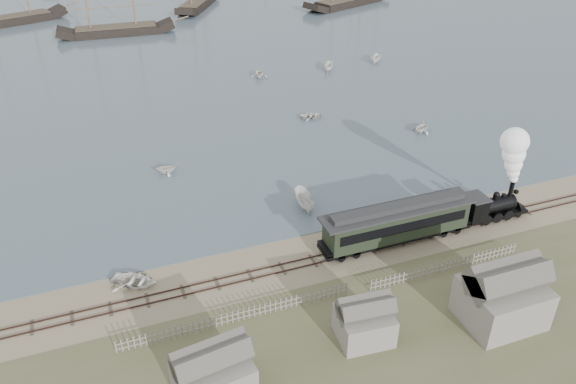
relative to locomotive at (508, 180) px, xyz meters
name	(u,v)px	position (x,y,z in m)	size (l,w,h in m)	color
ground	(285,253)	(-22.65, 2.00, -4.33)	(600.00, 600.00, 0.00)	tan
rail_track	(293,266)	(-22.65, 0.00, -4.29)	(120.00, 1.80, 0.16)	#3A2520
picket_fence_west	(239,321)	(-29.15, -5.00, -4.33)	(19.00, 0.10, 1.20)	gray
picket_fence_east	(445,271)	(-10.15, -5.50, -4.33)	(15.00, 0.10, 1.20)	gray
shed_mid	(363,337)	(-20.65, -10.00, -4.33)	(4.00, 3.50, 3.60)	gray
shed_right	(497,319)	(-9.65, -12.00, -4.33)	(6.00, 5.00, 5.10)	gray
locomotive	(508,180)	(0.00, 0.00, 0.00)	(7.53, 2.81, 9.39)	black
passenger_coach	(397,222)	(-12.16, 0.00, -2.01)	(15.22, 2.94, 3.70)	black
beached_dinghy	(134,281)	(-36.36, 2.43, -3.91)	(4.08, 2.91, 0.84)	white
rowboat_1	(166,168)	(-30.30, 20.99, -3.58)	(2.63, 2.27, 1.39)	white
rowboat_2	(304,201)	(-18.08, 8.66, -3.48)	(4.10, 1.54, 1.58)	white
rowboat_3	(312,116)	(-8.50, 29.56, -3.93)	(3.29, 2.35, 0.68)	white
rowboat_4	(422,127)	(3.40, 20.20, -3.51)	(2.91, 2.51, 1.53)	white
rowboat_5	(329,67)	(1.64, 46.62, -3.61)	(3.43, 1.29, 1.33)	white
rowboat_7	(259,73)	(-10.43, 47.58, -3.43)	(3.20, 2.77, 1.69)	white
rowboat_8	(376,59)	(11.15, 47.53, -3.59)	(3.53, 1.33, 1.36)	white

